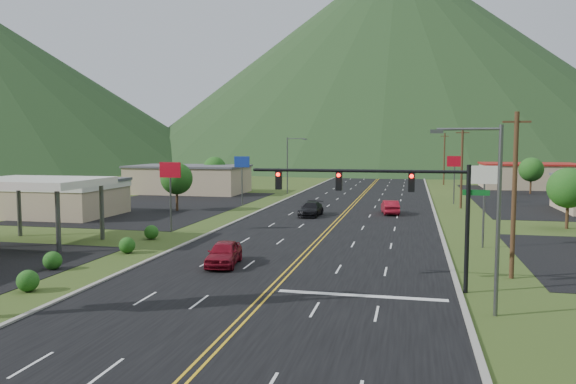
% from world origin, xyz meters
% --- Properties ---
extents(ground, '(500.00, 500.00, 0.00)m').
position_xyz_m(ground, '(0.00, 0.00, 0.00)').
color(ground, '#2B4217').
rests_on(ground, ground).
extents(road, '(20.00, 460.00, 0.04)m').
position_xyz_m(road, '(0.00, 0.00, 0.00)').
color(road, black).
rests_on(road, ground).
extents(traffic_signal, '(13.10, 0.43, 7.00)m').
position_xyz_m(traffic_signal, '(6.48, 14.00, 5.33)').
color(traffic_signal, black).
rests_on(traffic_signal, ground).
extents(streetlight_east, '(3.28, 0.25, 9.00)m').
position_xyz_m(streetlight_east, '(11.18, 10.00, 5.18)').
color(streetlight_east, '#59595E').
rests_on(streetlight_east, ground).
extents(streetlight_west, '(3.28, 0.25, 9.00)m').
position_xyz_m(streetlight_west, '(-11.68, 70.00, 5.18)').
color(streetlight_west, '#59595E').
rests_on(streetlight_west, ground).
extents(gas_canopy, '(10.00, 8.00, 5.30)m').
position_xyz_m(gas_canopy, '(-22.00, 22.00, 4.87)').
color(gas_canopy, white).
rests_on(gas_canopy, ground).
extents(building_west_mid, '(14.40, 10.40, 4.10)m').
position_xyz_m(building_west_mid, '(-32.00, 38.00, 2.27)').
color(building_west_mid, tan).
rests_on(building_west_mid, ground).
extents(building_west_far, '(18.40, 11.40, 4.50)m').
position_xyz_m(building_west_far, '(-28.00, 68.00, 2.26)').
color(building_west_far, tan).
rests_on(building_west_far, ground).
extents(building_east_far, '(16.40, 12.40, 4.50)m').
position_xyz_m(building_east_far, '(28.00, 90.00, 2.26)').
color(building_east_far, tan).
rests_on(building_east_far, ground).
extents(pole_sign_west_a, '(2.00, 0.18, 6.40)m').
position_xyz_m(pole_sign_west_a, '(-14.00, 30.00, 5.05)').
color(pole_sign_west_a, '#59595E').
rests_on(pole_sign_west_a, ground).
extents(pole_sign_west_b, '(2.00, 0.18, 6.40)m').
position_xyz_m(pole_sign_west_b, '(-14.00, 52.00, 5.05)').
color(pole_sign_west_b, '#59595E').
rests_on(pole_sign_west_b, ground).
extents(pole_sign_east_a, '(2.00, 0.18, 6.40)m').
position_xyz_m(pole_sign_east_a, '(13.00, 28.00, 5.05)').
color(pole_sign_east_a, '#59595E').
rests_on(pole_sign_east_a, ground).
extents(pole_sign_east_b, '(2.00, 0.18, 6.40)m').
position_xyz_m(pole_sign_east_b, '(13.00, 60.00, 5.05)').
color(pole_sign_east_b, '#59595E').
rests_on(pole_sign_east_b, ground).
extents(tree_west_a, '(3.84, 3.84, 5.82)m').
position_xyz_m(tree_west_a, '(-20.00, 45.00, 3.89)').
color(tree_west_a, '#382314').
rests_on(tree_west_a, ground).
extents(tree_west_b, '(3.84, 3.84, 5.82)m').
position_xyz_m(tree_west_b, '(-25.00, 72.00, 3.89)').
color(tree_west_b, '#382314').
rests_on(tree_west_b, ground).
extents(tree_east_a, '(3.84, 3.84, 5.82)m').
position_xyz_m(tree_east_a, '(22.00, 40.00, 3.89)').
color(tree_east_a, '#382314').
rests_on(tree_east_a, ground).
extents(tree_east_b, '(3.84, 3.84, 5.82)m').
position_xyz_m(tree_east_b, '(26.00, 78.00, 3.89)').
color(tree_east_b, '#382314').
rests_on(tree_east_b, ground).
extents(utility_pole_a, '(1.60, 0.28, 10.00)m').
position_xyz_m(utility_pole_a, '(13.50, 18.00, 5.13)').
color(utility_pole_a, '#382314').
rests_on(utility_pole_a, ground).
extents(utility_pole_b, '(1.60, 0.28, 10.00)m').
position_xyz_m(utility_pole_b, '(13.50, 55.00, 5.13)').
color(utility_pole_b, '#382314').
rests_on(utility_pole_b, ground).
extents(utility_pole_c, '(1.60, 0.28, 10.00)m').
position_xyz_m(utility_pole_c, '(13.50, 95.00, 5.13)').
color(utility_pole_c, '#382314').
rests_on(utility_pole_c, ground).
extents(utility_pole_d, '(1.60, 0.28, 10.00)m').
position_xyz_m(utility_pole_d, '(13.50, 135.00, 5.13)').
color(utility_pole_d, '#382314').
rests_on(utility_pole_d, ground).
extents(mountain_n, '(220.00, 220.00, 85.00)m').
position_xyz_m(mountain_n, '(0.00, 220.00, 42.50)').
color(mountain_n, '#173317').
rests_on(mountain_n, ground).
extents(car_red_near, '(2.49, 4.94, 1.62)m').
position_xyz_m(car_red_near, '(-4.59, 17.51, 0.81)').
color(car_red_near, maroon).
rests_on(car_red_near, ground).
extents(car_dark_mid, '(2.32, 5.32, 1.52)m').
position_xyz_m(car_dark_mid, '(-3.40, 43.57, 0.76)').
color(car_dark_mid, black).
rests_on(car_dark_mid, ground).
extents(car_red_far, '(2.36, 4.98, 1.58)m').
position_xyz_m(car_red_far, '(5.13, 47.25, 0.79)').
color(car_red_far, maroon).
rests_on(car_red_far, ground).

